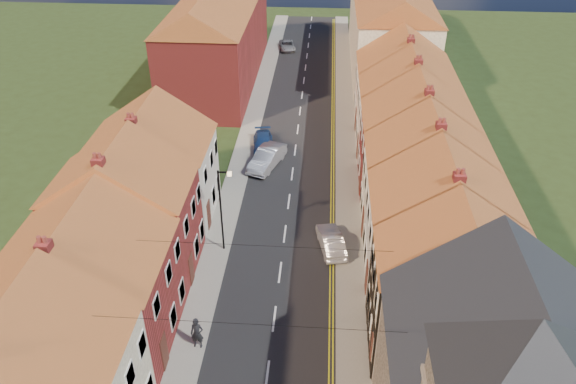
% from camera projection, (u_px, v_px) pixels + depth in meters
% --- Properties ---
extents(road, '(7.00, 90.00, 0.02)m').
position_uv_depth(road, '(292.00, 174.00, 45.37)').
color(road, black).
rests_on(road, ground).
extents(pavement_left, '(1.80, 90.00, 0.12)m').
position_uv_depth(pavement_left, '(238.00, 171.00, 45.60)').
color(pavement_left, '#9C988E').
rests_on(pavement_left, ground).
extents(pavement_right, '(1.80, 90.00, 0.12)m').
position_uv_depth(pavement_right, '(347.00, 175.00, 45.08)').
color(pavement_right, '#9C988E').
rests_on(pavement_right, ground).
extents(cottage_r_tudor, '(8.30, 5.20, 9.00)m').
position_uv_depth(cottage_r_tudor, '(456.00, 284.00, 27.92)').
color(cottage_r_tudor, white).
rests_on(cottage_r_tudor, ground).
extents(cottage_r_white_near, '(8.30, 6.00, 9.00)m').
position_uv_depth(cottage_r_white_near, '(440.00, 220.00, 32.43)').
color(cottage_r_white_near, '#ADADA3').
rests_on(cottage_r_white_near, ground).
extents(cottage_r_cream_mid, '(8.30, 5.20, 9.00)m').
position_uv_depth(cottage_r_cream_mid, '(427.00, 172.00, 36.94)').
color(cottage_r_cream_mid, white).
rests_on(cottage_r_cream_mid, ground).
extents(cottage_r_pink, '(8.30, 6.00, 9.00)m').
position_uv_depth(cottage_r_pink, '(417.00, 135.00, 41.46)').
color(cottage_r_pink, maroon).
rests_on(cottage_r_pink, ground).
extents(cottage_r_white_far, '(8.30, 5.20, 9.00)m').
position_uv_depth(cottage_r_white_far, '(409.00, 104.00, 45.97)').
color(cottage_r_white_far, beige).
rests_on(cottage_r_white_far, ground).
extents(cottage_r_cream_far, '(8.30, 6.00, 9.00)m').
position_uv_depth(cottage_r_cream_far, '(402.00, 80.00, 50.48)').
color(cottage_r_cream_far, beige).
rests_on(cottage_r_cream_far, ground).
extents(cottage_l_cream, '(8.30, 6.30, 9.10)m').
position_uv_depth(cottage_l_cream, '(29.00, 380.00, 23.02)').
color(cottage_l_cream, white).
rests_on(cottage_l_cream, ground).
extents(cottage_l_white, '(8.30, 6.90, 8.80)m').
position_uv_depth(cottage_l_white, '(87.00, 278.00, 28.45)').
color(cottage_l_white, maroon).
rests_on(cottage_l_white, ground).
extents(cottage_l_brick_mid, '(8.30, 5.70, 9.10)m').
position_uv_depth(cottage_l_brick_mid, '(124.00, 207.00, 33.46)').
color(cottage_l_brick_mid, maroon).
rests_on(cottage_l_brick_mid, ground).
extents(cottage_l_pink, '(8.30, 6.30, 8.80)m').
position_uv_depth(cottage_l_pink, '(151.00, 161.00, 38.40)').
color(cottage_l_pink, '#ADADA3').
rests_on(cottage_l_pink, ground).
extents(block_right_far, '(8.30, 24.20, 10.50)m').
position_uv_depth(block_right_far, '(390.00, 21.00, 62.83)').
color(block_right_far, white).
rests_on(block_right_far, ground).
extents(block_left_far, '(8.30, 24.20, 10.50)m').
position_uv_depth(block_left_far, '(218.00, 31.00, 59.75)').
color(block_left_far, maroon).
rests_on(block_left_far, ground).
extents(lamppost, '(0.88, 0.15, 6.00)m').
position_uv_depth(lamppost, '(222.00, 206.00, 35.31)').
color(lamppost, black).
rests_on(lamppost, pavement_left).
extents(car_mid, '(3.09, 4.99, 1.55)m').
position_uv_depth(car_mid, '(267.00, 158.00, 46.02)').
color(car_mid, '#B3B4BC').
rests_on(car_mid, ground).
extents(car_far, '(2.19, 4.34, 1.21)m').
position_uv_depth(car_far, '(263.00, 143.00, 48.55)').
color(car_far, navy).
rests_on(car_far, ground).
extents(car_distant, '(2.41, 4.08, 1.07)m').
position_uv_depth(car_distant, '(287.00, 45.00, 70.46)').
color(car_distant, '#95999C').
rests_on(car_distant, ground).
extents(pedestrian_left, '(0.71, 0.47, 1.92)m').
position_uv_depth(pedestrian_left, '(197.00, 333.00, 29.66)').
color(pedestrian_left, black).
rests_on(pedestrian_left, pavement_left).
extents(car_mid_b, '(2.18, 4.12, 1.29)m').
position_uv_depth(car_mid_b, '(331.00, 241.00, 37.00)').
color(car_mid_b, '#B4B6BD').
rests_on(car_mid_b, ground).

